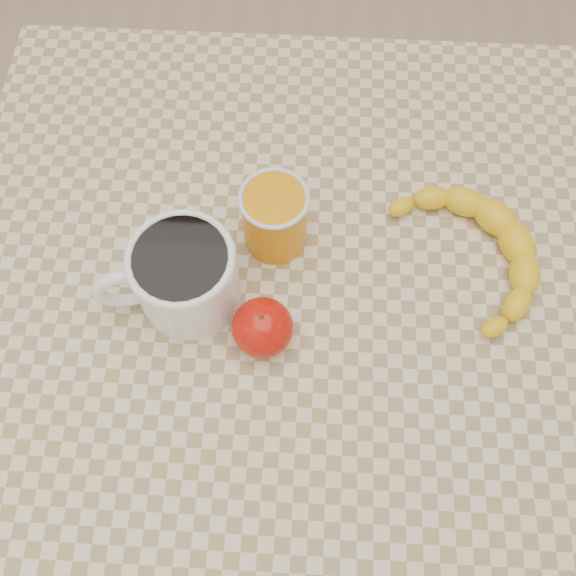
{
  "coord_description": "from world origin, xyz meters",
  "views": [
    {
      "loc": [
        0.02,
        -0.29,
        1.43
      ],
      "look_at": [
        0.0,
        0.0,
        0.77
      ],
      "focal_mm": 40.0,
      "sensor_mm": 36.0,
      "label": 1
    }
  ],
  "objects_px": {
    "orange_juice_glass": "(275,218)",
    "apple": "(263,327)",
    "table": "(288,322)",
    "banana": "(475,252)",
    "coffee_mug": "(182,275)"
  },
  "relations": [
    {
      "from": "orange_juice_glass",
      "to": "banana",
      "type": "relative_size",
      "value": 0.32
    },
    {
      "from": "apple",
      "to": "banana",
      "type": "relative_size",
      "value": 0.26
    },
    {
      "from": "table",
      "to": "banana",
      "type": "distance_m",
      "value": 0.25
    },
    {
      "from": "coffee_mug",
      "to": "orange_juice_glass",
      "type": "height_order",
      "value": "coffee_mug"
    },
    {
      "from": "table",
      "to": "orange_juice_glass",
      "type": "relative_size",
      "value": 8.67
    },
    {
      "from": "banana",
      "to": "table",
      "type": "bearing_deg",
      "value": 171.13
    },
    {
      "from": "table",
      "to": "coffee_mug",
      "type": "bearing_deg",
      "value": -177.11
    },
    {
      "from": "coffee_mug",
      "to": "apple",
      "type": "distance_m",
      "value": 0.1
    },
    {
      "from": "banana",
      "to": "orange_juice_glass",
      "type": "bearing_deg",
      "value": 151.96
    },
    {
      "from": "orange_juice_glass",
      "to": "apple",
      "type": "xyz_separation_m",
      "value": [
        -0.01,
        -0.13,
        -0.02
      ]
    },
    {
      "from": "table",
      "to": "coffee_mug",
      "type": "height_order",
      "value": "coffee_mug"
    },
    {
      "from": "table",
      "to": "banana",
      "type": "xyz_separation_m",
      "value": [
        0.21,
        0.06,
        0.11
      ]
    },
    {
      "from": "coffee_mug",
      "to": "apple",
      "type": "height_order",
      "value": "coffee_mug"
    },
    {
      "from": "orange_juice_glass",
      "to": "apple",
      "type": "bearing_deg",
      "value": -92.61
    },
    {
      "from": "orange_juice_glass",
      "to": "table",
      "type": "bearing_deg",
      "value": -75.66
    }
  ]
}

